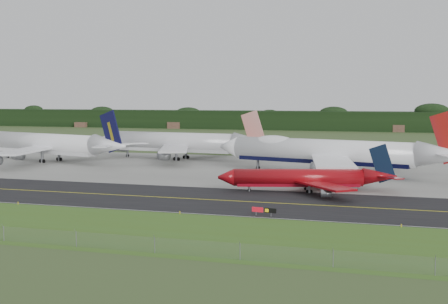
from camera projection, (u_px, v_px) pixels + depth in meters
ground at (220, 197)px, 131.79m from camera, size 600.00×600.00×0.00m
grass_verge at (153, 231)px, 98.48m from camera, size 400.00×30.00×0.01m
taxiway at (214, 200)px, 127.98m from camera, size 400.00×32.00×0.02m
apron at (273, 170)px, 180.31m from camera, size 400.00×78.00×0.01m
taxiway_centreline at (214, 200)px, 127.98m from camera, size 400.00×0.40×0.00m
taxiway_edge_line at (187, 213)px, 113.23m from camera, size 400.00×0.25×0.00m
perimeter_fence at (115, 242)px, 86.02m from camera, size 320.00×0.10×320.00m
horizon_treeline at (351, 122)px, 391.80m from camera, size 700.00×25.00×12.00m
jet_ba_747 at (330, 152)px, 168.91m from camera, size 70.97×57.72×18.03m
jet_red_737 at (308, 178)px, 138.99m from camera, size 39.36×31.39×10.79m
jet_navy_gold at (50, 145)px, 202.87m from camera, size 65.46×55.72×17.18m
jet_star_tail at (181, 143)px, 209.87m from camera, size 64.21×53.44×16.93m
taxiway_sign at (264, 210)px, 110.44m from camera, size 4.54×0.71×1.52m
edge_marker_left at (18, 203)px, 122.63m from camera, size 0.16×0.16×0.50m
edge_marker_center at (180, 213)px, 112.57m from camera, size 0.16×0.16×0.50m
edge_marker_right at (401, 226)px, 101.21m from camera, size 0.16×0.16×0.50m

